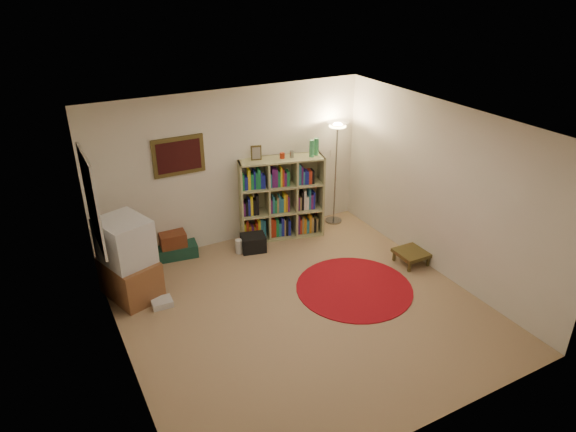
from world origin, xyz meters
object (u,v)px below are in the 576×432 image
at_px(suitcase, 176,249).
at_px(bookshelf, 280,199).
at_px(floor_fan, 316,217).
at_px(side_table, 412,253).
at_px(tv_stand, 128,260).
at_px(floor_lamp, 337,140).

bearing_deg(suitcase, bookshelf, 2.38).
relative_size(bookshelf, floor_fan, 4.49).
xyz_separation_m(bookshelf, floor_fan, (0.70, -0.03, -0.48)).
distance_m(suitcase, side_table, 3.65).
bearing_deg(tv_stand, floor_lamp, -8.71).
xyz_separation_m(floor_fan, tv_stand, (-3.31, -0.57, 0.38)).
bearing_deg(side_table, floor_fan, 110.44).
distance_m(bookshelf, tv_stand, 2.68).
height_order(bookshelf, side_table, bookshelf).
relative_size(floor_lamp, suitcase, 2.67).
relative_size(suitcase, side_table, 1.48).
bearing_deg(tv_stand, suitcase, 24.02).
xyz_separation_m(floor_lamp, suitcase, (-2.83, 0.17, -1.40)).
bearing_deg(floor_fan, bookshelf, 161.25).
distance_m(floor_lamp, tv_stand, 3.86).
height_order(bookshelf, suitcase, bookshelf).
distance_m(bookshelf, floor_fan, 0.85).
distance_m(floor_fan, side_table, 1.85).
xyz_separation_m(bookshelf, side_table, (1.34, -1.76, -0.49)).
bearing_deg(bookshelf, floor_fan, 12.03).
xyz_separation_m(bookshelf, suitcase, (-1.75, 0.18, -0.56)).
bearing_deg(suitcase, floor_fan, 3.38).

